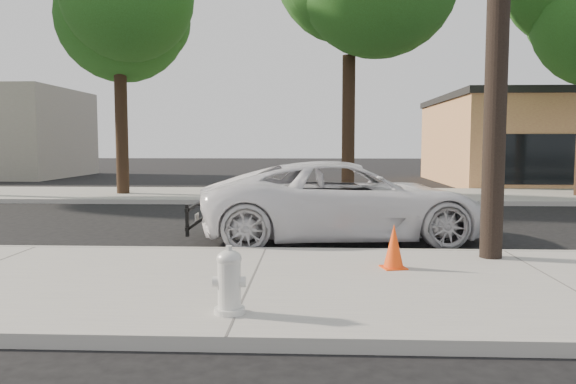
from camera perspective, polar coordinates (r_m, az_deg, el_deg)
The scene contains 8 objects.
ground at distance 11.72m, azimuth -1.41°, elevation -4.55°, with size 120.00×120.00×0.00m, color black.
near_sidewalk at distance 7.51m, azimuth -3.72°, elevation -9.42°, with size 90.00×4.40×0.15m, color gray.
far_sidewalk at distance 20.13m, azimuth 0.27°, elevation -0.33°, with size 90.00×5.00×0.15m, color gray.
curb_near at distance 9.65m, azimuth -2.28°, elevation -6.17°, with size 90.00×0.12×0.16m, color #9E9B93.
tree_b at distance 21.10m, azimuth -16.43°, elevation 16.30°, with size 4.34×4.20×8.45m.
police_cruiser at distance 11.22m, azimuth 5.86°, elevation -0.91°, with size 2.63×5.70×1.58m, color white.
fire_hydrant at distance 6.00m, azimuth -5.98°, elevation -9.17°, with size 0.35×0.33×0.68m.
traffic_cone at distance 8.22m, azimuth 10.69°, elevation -5.50°, with size 0.40×0.40×0.64m.
Camera 1 is at (0.81, -11.53, 1.94)m, focal length 35.00 mm.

